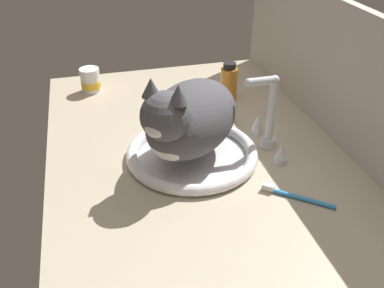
# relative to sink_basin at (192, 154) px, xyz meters

# --- Properties ---
(countertop) EXTENTS (1.24, 0.73, 0.03)m
(countertop) POSITION_rel_sink_basin_xyz_m (0.03, 0.01, -0.03)
(countertop) COLOR #B7A88E
(countertop) RESTS_ON ground
(backsplash_wall) EXTENTS (1.24, 0.02, 0.37)m
(backsplash_wall) POSITION_rel_sink_basin_xyz_m (0.03, 0.39, 0.14)
(backsplash_wall) COLOR beige
(backsplash_wall) RESTS_ON ground
(sink_basin) EXTENTS (0.32, 0.32, 0.03)m
(sink_basin) POSITION_rel_sink_basin_xyz_m (0.00, 0.00, 0.00)
(sink_basin) COLOR white
(sink_basin) RESTS_ON countertop
(faucet) EXTENTS (0.18, 0.10, 0.20)m
(faucet) POSITION_rel_sink_basin_xyz_m (0.00, 0.19, 0.06)
(faucet) COLOR silver
(faucet) RESTS_ON countertop
(cat) EXTENTS (0.34, 0.33, 0.22)m
(cat) POSITION_rel_sink_basin_xyz_m (0.01, -0.01, 0.11)
(cat) COLOR #4C4C51
(cat) RESTS_ON sink_basin
(amber_bottle) EXTENTS (0.05, 0.05, 0.12)m
(amber_bottle) POSITION_rel_sink_basin_xyz_m (-0.29, 0.19, 0.04)
(amber_bottle) COLOR #C67A23
(amber_bottle) RESTS_ON countertop
(pill_bottle) EXTENTS (0.06, 0.06, 0.08)m
(pill_bottle) POSITION_rel_sink_basin_xyz_m (-0.45, -0.22, 0.02)
(pill_bottle) COLOR white
(pill_bottle) RESTS_ON countertop
(toothbrush) EXTENTS (0.11, 0.13, 0.02)m
(toothbrush) POSITION_rel_sink_basin_xyz_m (0.21, 0.18, -0.01)
(toothbrush) COLOR #338CD1
(toothbrush) RESTS_ON countertop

